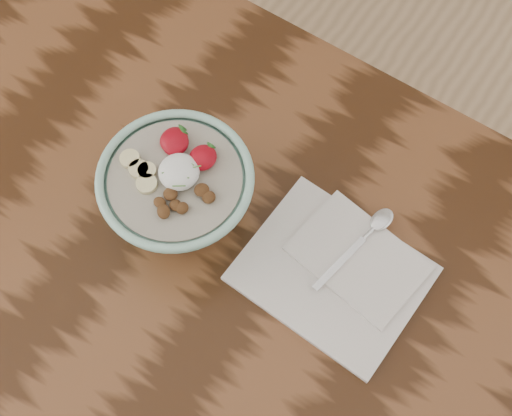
{
  "coord_description": "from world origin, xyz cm",
  "views": [
    {
      "loc": [
        18.21,
        -20.93,
        168.27
      ],
      "look_at": [
        -2.14,
        9.67,
        87.14
      ],
      "focal_mm": 50.0,
      "sensor_mm": 36.0,
      "label": 1
    }
  ],
  "objects": [
    {
      "name": "table",
      "position": [
        0.0,
        0.0,
        65.7
      ],
      "size": [
        160.0,
        90.0,
        75.0
      ],
      "color": "#351C0D",
      "rests_on": "ground"
    },
    {
      "name": "napkin",
      "position": [
        9.54,
        12.4,
        75.62
      ],
      "size": [
        24.75,
        21.09,
        1.47
      ],
      "rotation": [
        0.0,
        0.0,
        -0.05
      ],
      "color": "silver",
      "rests_on": "table"
    },
    {
      "name": "breakfast_bowl",
      "position": [
        -13.46,
        7.78,
        81.99
      ],
      "size": [
        20.66,
        20.66,
        13.64
      ],
      "rotation": [
        0.0,
        0.0,
        -0.36
      ],
      "color": "#99CEBA",
      "rests_on": "table"
    },
    {
      "name": "spoon",
      "position": [
        10.52,
        19.62,
        76.82
      ],
      "size": [
        4.71,
        16.14,
        0.84
      ],
      "rotation": [
        0.0,
        0.0,
        -0.18
      ],
      "color": "silver",
      "rests_on": "napkin"
    }
  ]
}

